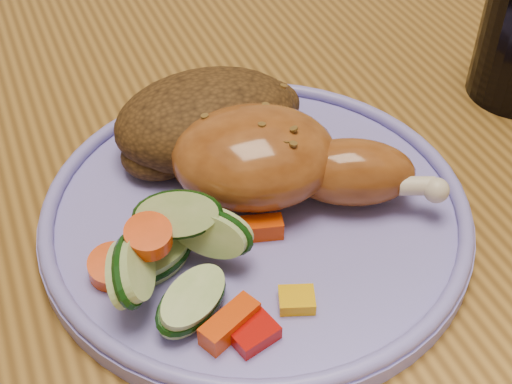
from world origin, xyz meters
The scene contains 7 objects.
dining_table centered at (0.00, 0.00, 0.67)m, with size 0.90×1.40×0.75m.
chair_far centered at (0.00, 0.63, 0.49)m, with size 0.42×0.42×0.91m.
plate centered at (-0.06, -0.14, 0.76)m, with size 0.28×0.28×0.01m, color #7B73D0.
plate_rim centered at (-0.06, -0.14, 0.77)m, with size 0.28×0.28×0.01m, color #7B73D0.
chicken_leg centered at (-0.04, -0.13, 0.79)m, with size 0.17×0.13×0.06m.
rice_pilaf centered at (-0.06, -0.07, 0.78)m, with size 0.14×0.10×0.06m.
vegetable_pile centered at (-0.12, -0.18, 0.78)m, with size 0.13×0.12×0.06m.
Camera 1 is at (-0.19, -0.45, 1.09)m, focal length 50.00 mm.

